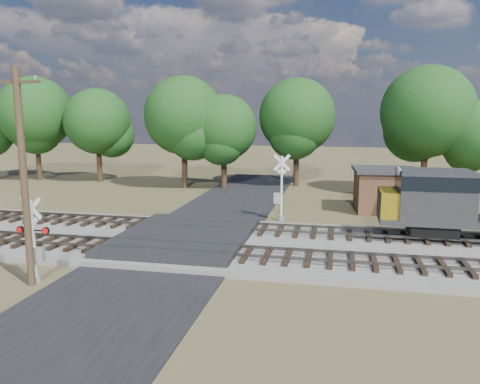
% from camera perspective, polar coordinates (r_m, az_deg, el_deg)
% --- Properties ---
extents(ground, '(160.00, 160.00, 0.00)m').
position_cam_1_polar(ground, '(25.94, -7.07, -6.53)').
color(ground, '#4C4D29').
rests_on(ground, ground).
extents(ballast_bed, '(140.00, 10.00, 0.30)m').
position_cam_1_polar(ballast_bed, '(25.12, 15.63, -7.00)').
color(ballast_bed, gray).
rests_on(ballast_bed, ground).
extents(road, '(7.00, 60.00, 0.08)m').
position_cam_1_polar(road, '(25.93, -7.07, -6.45)').
color(road, black).
rests_on(road, ground).
extents(crossing_panel, '(7.00, 9.00, 0.62)m').
position_cam_1_polar(crossing_panel, '(26.31, -6.73, -5.58)').
color(crossing_panel, '#262628').
rests_on(crossing_panel, ground).
extents(track_near, '(140.00, 2.60, 0.33)m').
position_cam_1_polar(track_near, '(23.14, -1.31, -7.38)').
color(track_near, black).
rests_on(track_near, ballast_bed).
extents(track_far, '(140.00, 2.60, 0.33)m').
position_cam_1_polar(track_far, '(27.86, 1.03, -4.45)').
color(track_far, black).
rests_on(track_far, ballast_bed).
extents(crossing_signal_near, '(1.50, 0.32, 3.72)m').
position_cam_1_polar(crossing_signal_near, '(21.72, -23.63, -6.23)').
color(crossing_signal_near, silver).
rests_on(crossing_signal_near, ground).
extents(crossing_signal_far, '(1.81, 0.43, 4.51)m').
position_cam_1_polar(crossing_signal_far, '(31.44, 4.91, -0.14)').
color(crossing_signal_far, silver).
rests_on(crossing_signal_far, ground).
extents(utility_pole, '(2.20, 0.30, 8.97)m').
position_cam_1_polar(utility_pole, '(20.93, -24.90, 2.08)').
color(utility_pole, '#312616').
rests_on(utility_pole, ground).
extents(equipment_shed, '(4.89, 4.89, 3.16)m').
position_cam_1_polar(equipment_shed, '(36.21, 17.28, 0.30)').
color(equipment_shed, '#4D3621').
rests_on(equipment_shed, ground).
extents(treeline, '(77.07, 11.89, 11.24)m').
position_cam_1_polar(treeline, '(43.63, 10.54, 8.87)').
color(treeline, black).
rests_on(treeline, ground).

